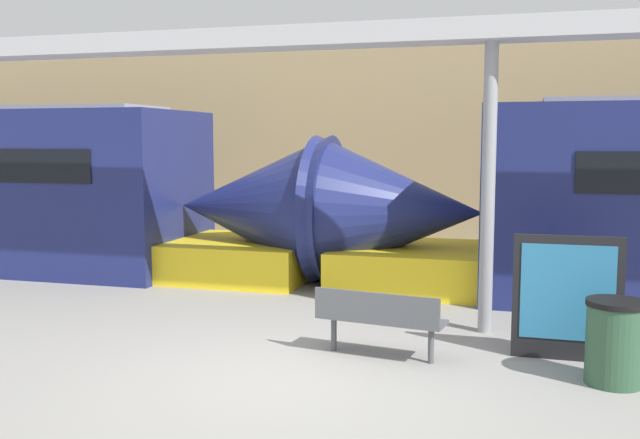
% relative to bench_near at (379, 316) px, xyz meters
% --- Properties ---
extents(ground_plane, '(60.00, 60.00, 0.00)m').
position_rel_bench_near_xyz_m(ground_plane, '(-0.87, -0.97, -0.50)').
color(ground_plane, gray).
extents(station_wall, '(56.00, 0.20, 5.00)m').
position_rel_bench_near_xyz_m(station_wall, '(-0.87, 9.09, 2.00)').
color(station_wall, tan).
rests_on(station_wall, ground_plane).
extents(bench_near, '(1.57, 0.67, 0.81)m').
position_rel_bench_near_xyz_m(bench_near, '(0.00, 0.00, 0.00)').
color(bench_near, '#4C4F54').
rests_on(bench_near, ground_plane).
extents(trash_bin, '(0.61, 0.61, 0.90)m').
position_rel_bench_near_xyz_m(trash_bin, '(2.54, -0.20, -0.05)').
color(trash_bin, '#2D5138').
rests_on(trash_bin, ground_plane).
extents(poster_board, '(1.22, 0.07, 1.46)m').
position_rel_bench_near_xyz_m(poster_board, '(2.10, 0.53, 0.24)').
color(poster_board, black).
rests_on(poster_board, ground_plane).
extents(support_column_near, '(0.18, 0.18, 3.81)m').
position_rel_bench_near_xyz_m(support_column_near, '(1.14, 1.53, 1.40)').
color(support_column_near, gray).
rests_on(support_column_near, ground_plane).
extents(canopy_beam, '(28.00, 0.60, 0.28)m').
position_rel_bench_near_xyz_m(canopy_beam, '(1.14, 1.53, 3.44)').
color(canopy_beam, '#B7B7BC').
rests_on(canopy_beam, support_column_near).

